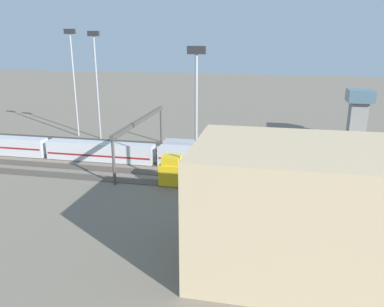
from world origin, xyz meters
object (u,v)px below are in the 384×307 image
Objects in this scene: maintenance_shed at (362,214)px; control_tower at (358,111)px; train_on_track_3 at (205,158)px; light_mast_1 at (196,100)px; train_on_track_2 at (333,158)px; light_mast_2 at (96,71)px; light_mast_0 at (73,69)px; signal_gantry at (141,124)px; train_on_track_5 at (187,174)px.

control_tower is (-11.03, -60.99, 0.35)m from maintenance_shed.
train_on_track_3 is 4.90× the size of light_mast_1.
train_on_track_2 is 57.77m from light_mast_2.
maintenance_shed is (-58.93, 50.20, -10.02)m from light_mast_0.
signal_gantry is 49.52m from maintenance_shed.
train_on_track_2 is 32.33m from light_mast_1.
train_on_track_2 is at bearing -176.27° from signal_gantry.
light_mast_1 is 42.69m from light_mast_2.
train_on_track_5 is (1.44, 10.00, 0.10)m from train_on_track_3.
maintenance_shed reaches higher than train_on_track_5.
light_mast_0 is (36.83, -18.67, 14.95)m from train_on_track_3.
train_on_track_5 is at bearing 134.84° from signal_gantry.
light_mast_0 is 29.63m from signal_gantry.
signal_gantry is 2.40× the size of control_tower.
control_tower reaches higher than signal_gantry.
signal_gantry is (-22.96, 16.17, -9.46)m from light_mast_0.
maintenance_shed is at bearing 138.30° from light_mast_1.
signal_gantry reaches higher than train_on_track_2.
light_mast_1 reaches higher than train_on_track_3.
train_on_track_2 is 1.87× the size of maintenance_shed.
light_mast_1 is 22.17m from signal_gantry.
light_mast_0 reaches higher than maintenance_shed.
signal_gantry is at bearing 3.73° from train_on_track_2.
train_on_track_2 is at bearing -168.47° from train_on_track_3.
light_mast_2 is (-6.80, 1.41, -0.28)m from light_mast_0.
light_mast_2 is (30.66, -29.67, 1.48)m from light_mast_1.
train_on_track_3 is 3.83× the size of signal_gantry.
light_mast_1 is at bearing 36.09° from train_on_track_2.
control_tower is at bearing -169.07° from light_mast_2.
train_on_track_2 is at bearing -143.91° from light_mast_1.
light_mast_2 reaches higher than light_mast_1.
light_mast_2 is at bearing -43.11° from maintenance_shed.
light_mast_1 is at bearing 134.22° from signal_gantry.
control_tower is (-69.95, -10.79, -9.66)m from light_mast_0.
train_on_track_5 is 42.10m from light_mast_2.
light_mast_0 is at bearing -35.16° from signal_gantry.
light_mast_0 is at bearing -11.67° from light_mast_2.
control_tower is (-32.49, -41.86, -7.90)m from light_mast_1.
light_mast_2 is at bearing -43.65° from train_on_track_5.
control_tower is (-63.15, -12.19, -9.38)m from light_mast_2.
train_on_track_3 is 4.31× the size of light_mast_0.
train_on_track_5 is 0.80× the size of control_tower.
light_mast_1 is at bearing -41.70° from maintenance_shed.
train_on_track_5 is 52.71m from control_tower.
light_mast_1 is (-2.07, 2.40, 13.09)m from train_on_track_5.
light_mast_0 is (35.39, -28.67, 14.85)m from train_on_track_5.
maintenance_shed reaches higher than train_on_track_3.
control_tower is at bearing -127.82° from light_mast_1.
train_on_track_5 is at bearing 30.03° from train_on_track_2.
light_mast_0 is at bearing -26.88° from train_on_track_3.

